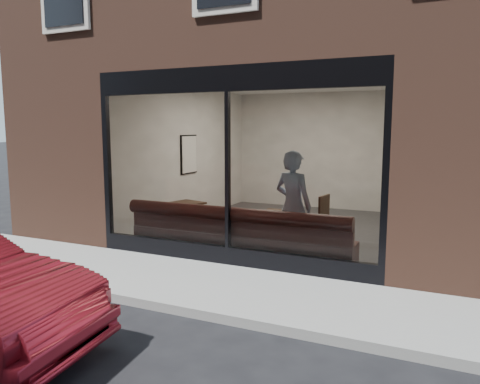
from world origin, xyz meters
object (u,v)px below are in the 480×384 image
at_px(cafe_table_right, 279,213).
at_px(banquette, 238,246).
at_px(cafe_table_left, 186,203).
at_px(person, 293,206).
at_px(cafe_chair_right, 314,230).

bearing_deg(cafe_table_right, banquette, -134.69).
bearing_deg(cafe_table_left, person, -11.51).
xyz_separation_m(cafe_table_left, cafe_chair_right, (2.41, 0.85, -0.50)).
height_order(person, cafe_table_left, person).
distance_m(banquette, cafe_table_right, 0.93).
distance_m(cafe_table_right, cafe_chair_right, 1.25).
relative_size(banquette, cafe_table_left, 6.70).
distance_m(banquette, cafe_chair_right, 1.87).
relative_size(person, cafe_table_right, 2.87).
distance_m(banquette, person, 1.16).
relative_size(cafe_table_left, cafe_chair_right, 1.26).
bearing_deg(cafe_chair_right, cafe_table_right, 81.01).
distance_m(person, cafe_table_left, 2.46).
xyz_separation_m(person, cafe_table_right, (-0.33, 0.24, -0.19)).
bearing_deg(cafe_table_left, cafe_table_right, -6.92).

